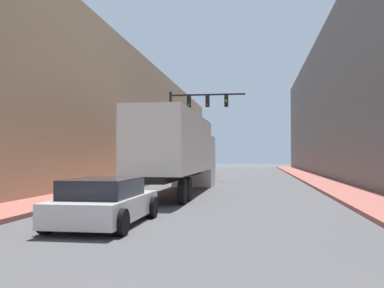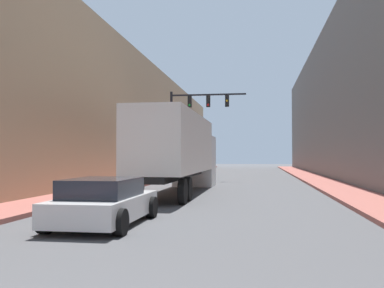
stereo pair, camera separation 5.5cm
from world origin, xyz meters
The scene contains 7 objects.
sidewalk_right centered at (6.20, 30.00, 0.07)m, with size 2.36×80.00×0.15m.
sidewalk_left centered at (-6.20, 30.00, 0.07)m, with size 2.36×80.00×0.15m.
building_right centered at (10.38, 30.00, 6.42)m, with size 6.00×80.00×12.84m.
building_left centered at (-10.38, 30.00, 5.07)m, with size 6.00×80.00×10.14m.
semi_truck centered at (-2.06, 19.29, 2.18)m, with size 2.40×12.71×3.80m.
sedan_car centered at (-2.26, 8.97, 0.61)m, with size 2.12×4.26×1.26m.
traffic_signal_gantry centered at (-3.36, 30.69, 4.90)m, with size 5.94×0.35×6.92m.
Camera 1 is at (1.80, -2.11, 1.86)m, focal length 40.00 mm.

